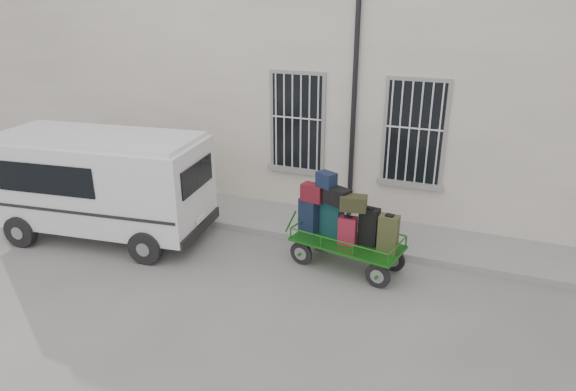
# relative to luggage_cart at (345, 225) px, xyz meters

# --- Properties ---
(ground) EXTENTS (80.00, 80.00, 0.00)m
(ground) POSITION_rel_luggage_cart_xyz_m (-1.44, -0.72, -0.89)
(ground) COLOR slate
(ground) RESTS_ON ground
(building) EXTENTS (24.00, 5.15, 6.00)m
(building) POSITION_rel_luggage_cart_xyz_m (-1.44, 4.78, 2.11)
(building) COLOR #BEB8A2
(building) RESTS_ON ground
(sidewalk) EXTENTS (24.00, 1.70, 0.15)m
(sidewalk) POSITION_rel_luggage_cart_xyz_m (-1.44, 1.48, -0.82)
(sidewalk) COLOR gray
(sidewalk) RESTS_ON ground
(luggage_cart) EXTENTS (2.55, 1.35, 1.87)m
(luggage_cart) POSITION_rel_luggage_cart_xyz_m (0.00, 0.00, 0.00)
(luggage_cart) COLOR black
(luggage_cart) RESTS_ON ground
(van) EXTENTS (4.77, 2.51, 2.31)m
(van) POSITION_rel_luggage_cart_xyz_m (-5.26, -0.60, 0.43)
(van) COLOR white
(van) RESTS_ON ground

